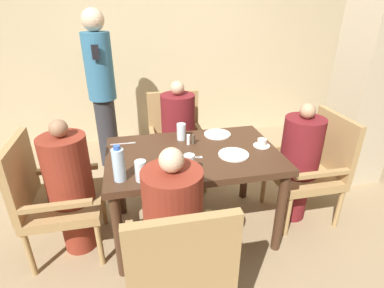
% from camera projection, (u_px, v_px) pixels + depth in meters
% --- Properties ---
extents(ground_plane, '(16.00, 16.00, 0.00)m').
position_uv_depth(ground_plane, '(193.00, 228.00, 2.56)').
color(ground_plane, '#9E8460').
extents(wall_back, '(8.00, 0.06, 2.80)m').
position_uv_depth(wall_back, '(159.00, 33.00, 3.76)').
color(wall_back, '#C6B289').
rests_on(wall_back, ground_plane).
extents(pillar_stone, '(0.48, 0.48, 2.70)m').
position_uv_depth(pillar_stone, '(376.00, 49.00, 2.81)').
color(pillar_stone, '#BCAD8E').
rests_on(pillar_stone, ground_plane).
extents(dining_table, '(1.29, 0.83, 0.73)m').
position_uv_depth(dining_table, '(193.00, 164.00, 2.29)').
color(dining_table, '#422819').
rests_on(dining_table, ground_plane).
extents(chair_left_side, '(0.53, 0.53, 0.93)m').
position_uv_depth(chair_left_side, '(50.00, 195.00, 2.15)').
color(chair_left_side, '#A88451').
rests_on(chair_left_side, ground_plane).
extents(diner_in_left_chair, '(0.32, 0.32, 1.06)m').
position_uv_depth(diner_in_left_chair, '(71.00, 187.00, 2.16)').
color(diner_in_left_chair, maroon).
rests_on(diner_in_left_chair, ground_plane).
extents(chair_far_side, '(0.53, 0.53, 0.93)m').
position_uv_depth(chair_far_side, '(176.00, 137.00, 3.07)').
color(chair_far_side, '#A88451').
rests_on(chair_far_side, ground_plane).
extents(diner_in_far_chair, '(0.32, 0.32, 1.11)m').
position_uv_depth(diner_in_far_chair, '(178.00, 136.00, 2.91)').
color(diner_in_far_chair, maroon).
rests_on(diner_in_far_chair, ground_plane).
extents(chair_right_side, '(0.53, 0.53, 0.93)m').
position_uv_depth(chair_right_side, '(314.00, 165.00, 2.55)').
color(chair_right_side, '#A88451').
rests_on(chair_right_side, ground_plane).
extents(diner_in_right_chair, '(0.32, 0.32, 1.05)m').
position_uv_depth(diner_in_right_chair, '(299.00, 162.00, 2.50)').
color(diner_in_right_chair, maroon).
rests_on(diner_in_right_chair, ground_plane).
extents(chair_near_corner, '(0.53, 0.53, 0.93)m').
position_uv_depth(chair_near_corner, '(179.00, 265.00, 1.57)').
color(chair_near_corner, '#A88451').
rests_on(chair_near_corner, ground_plane).
extents(diner_in_near_chair, '(0.32, 0.32, 1.11)m').
position_uv_depth(diner_in_near_chair, '(174.00, 235.00, 1.67)').
color(diner_in_near_chair, maroon).
rests_on(diner_in_near_chair, ground_plane).
extents(standing_host, '(0.29, 0.33, 1.71)m').
position_uv_depth(standing_host, '(102.00, 88.00, 3.20)').
color(standing_host, '#2D2D33').
rests_on(standing_host, ground_plane).
extents(plate_main_left, '(0.23, 0.23, 0.01)m').
position_uv_depth(plate_main_left, '(234.00, 154.00, 2.20)').
color(plate_main_left, white).
rests_on(plate_main_left, dining_table).
extents(plate_main_right, '(0.23, 0.23, 0.01)m').
position_uv_depth(plate_main_right, '(217.00, 134.00, 2.54)').
color(plate_main_right, white).
rests_on(plate_main_right, dining_table).
extents(teacup_with_saucer, '(0.13, 0.13, 0.06)m').
position_uv_depth(teacup_with_saucer, '(262.00, 143.00, 2.34)').
color(teacup_with_saucer, white).
rests_on(teacup_with_saucer, dining_table).
extents(water_bottle, '(0.08, 0.08, 0.24)m').
position_uv_depth(water_bottle, '(119.00, 164.00, 1.85)').
color(water_bottle, silver).
rests_on(water_bottle, dining_table).
extents(glass_tall_near, '(0.07, 0.07, 0.14)m').
position_uv_depth(glass_tall_near, '(181.00, 132.00, 2.43)').
color(glass_tall_near, silver).
rests_on(glass_tall_near, dining_table).
extents(glass_tall_mid, '(0.07, 0.07, 0.14)m').
position_uv_depth(glass_tall_mid, '(141.00, 171.00, 1.87)').
color(glass_tall_mid, silver).
rests_on(glass_tall_mid, dining_table).
extents(glass_tall_far, '(0.07, 0.07, 0.14)m').
position_uv_depth(glass_tall_far, '(189.00, 164.00, 1.94)').
color(glass_tall_far, silver).
rests_on(glass_tall_far, dining_table).
extents(salt_shaker, '(0.03, 0.03, 0.08)m').
position_uv_depth(salt_shaker, '(188.00, 140.00, 2.36)').
color(salt_shaker, white).
rests_on(salt_shaker, dining_table).
extents(pepper_shaker, '(0.03, 0.03, 0.08)m').
position_uv_depth(pepper_shaker, '(193.00, 139.00, 2.36)').
color(pepper_shaker, '#4C3D2D').
rests_on(pepper_shaker, dining_table).
extents(fork_beside_plate, '(0.18, 0.04, 0.00)m').
position_uv_depth(fork_beside_plate, '(193.00, 157.00, 2.17)').
color(fork_beside_plate, silver).
rests_on(fork_beside_plate, dining_table).
extents(knife_beside_plate, '(0.20, 0.02, 0.00)m').
position_uv_depth(knife_beside_plate, '(124.00, 144.00, 2.38)').
color(knife_beside_plate, silver).
rests_on(knife_beside_plate, dining_table).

